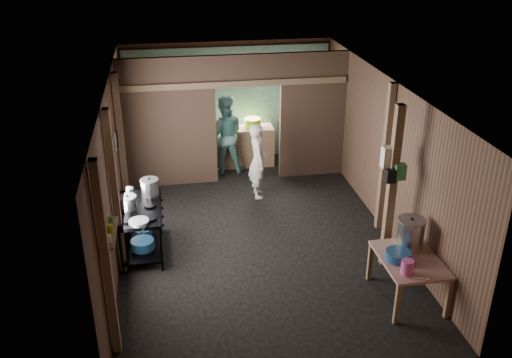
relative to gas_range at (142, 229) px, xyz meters
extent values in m
cube|color=black|center=(1.88, 0.31, -0.40)|extent=(4.50, 7.00, 0.00)
cube|color=black|center=(1.88, 0.31, 2.20)|extent=(4.50, 7.00, 0.00)
cube|color=brown|center=(1.88, 3.81, 0.90)|extent=(4.50, 0.00, 2.60)
cube|color=brown|center=(1.88, -3.19, 0.90)|extent=(4.50, 0.00, 2.60)
cube|color=brown|center=(-0.37, 0.31, 0.90)|extent=(0.00, 7.00, 2.60)
cube|color=brown|center=(4.13, 0.31, 0.90)|extent=(0.00, 7.00, 2.60)
cube|color=#3E2E1F|center=(0.55, 2.51, 0.90)|extent=(1.85, 0.10, 2.60)
cube|color=#3E2E1F|center=(3.46, 2.51, 0.90)|extent=(1.35, 0.10, 2.60)
cube|color=#3E2E1F|center=(2.13, 2.51, 1.90)|extent=(1.30, 0.10, 0.60)
cube|color=#81C9BB|center=(1.88, 3.75, 0.85)|extent=(4.40, 0.06, 2.50)
cube|color=#88664D|center=(2.18, 3.26, 0.02)|extent=(1.20, 0.50, 0.85)
cylinder|color=white|center=(2.13, 3.71, 1.50)|extent=(0.20, 0.03, 0.20)
cube|color=#88664D|center=(-0.30, -2.29, 0.90)|extent=(0.10, 0.12, 2.60)
cube|color=#88664D|center=(-0.30, -0.49, 0.90)|extent=(0.10, 0.12, 2.60)
cube|color=#88664D|center=(-0.30, 1.51, 0.90)|extent=(0.10, 0.12, 2.60)
cube|color=#88664D|center=(4.06, 0.11, 0.90)|extent=(0.10, 0.12, 2.60)
cube|color=#88664D|center=(3.73, -0.99, 0.90)|extent=(0.12, 0.12, 2.60)
cube|color=#88664D|center=(1.88, 2.46, 1.65)|extent=(4.40, 0.12, 0.12)
cylinder|color=gray|center=(-0.33, 0.71, 1.25)|extent=(0.03, 0.34, 0.34)
cylinder|color=black|center=(-0.33, 1.11, 1.15)|extent=(0.03, 0.30, 0.30)
cube|color=#88664D|center=(-0.27, -1.79, 1.00)|extent=(0.14, 0.80, 0.03)
cylinder|color=white|center=(-0.27, -2.04, 1.06)|extent=(0.07, 0.07, 0.10)
cylinder|color=#B0BB17|center=(-0.27, -1.79, 1.06)|extent=(0.08, 0.08, 0.10)
cylinder|color=#348F4C|center=(-0.27, -1.57, 1.06)|extent=(0.06, 0.06, 0.10)
cube|color=white|center=(3.68, -0.91, 1.38)|extent=(0.22, 0.15, 0.32)
cube|color=#348F4C|center=(3.80, -1.05, 1.20)|extent=(0.16, 0.12, 0.24)
cube|color=black|center=(3.66, -1.07, 1.15)|extent=(0.14, 0.10, 0.20)
cylinder|color=#BEBEBE|center=(-0.17, 0.53, 0.45)|extent=(0.16, 0.16, 0.10)
cylinder|color=navy|center=(0.00, -0.18, -0.17)|extent=(0.37, 0.37, 0.15)
cylinder|color=navy|center=(0.00, 0.26, -0.19)|extent=(0.30, 0.30, 0.12)
cylinder|color=navy|center=(3.53, -1.88, 0.32)|extent=(0.41, 0.41, 0.13)
cylinder|color=#D7509E|center=(3.51, -2.21, 0.35)|extent=(0.17, 0.17, 0.20)
cube|color=#BEBEBE|center=(3.61, -2.35, 0.26)|extent=(0.29, 0.15, 0.01)
cylinder|color=#B0BB17|center=(2.34, 3.26, 0.55)|extent=(0.36, 0.36, 0.20)
cylinder|color=#D81E4B|center=(1.82, 3.26, 0.51)|extent=(0.11, 0.11, 0.13)
imported|color=silver|center=(2.18, 1.70, 0.33)|extent=(0.35, 0.54, 1.47)
imported|color=slate|center=(1.70, 2.97, 0.43)|extent=(0.88, 0.72, 1.67)
camera|label=1|loc=(0.50, -8.02, 4.53)|focal=39.39mm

